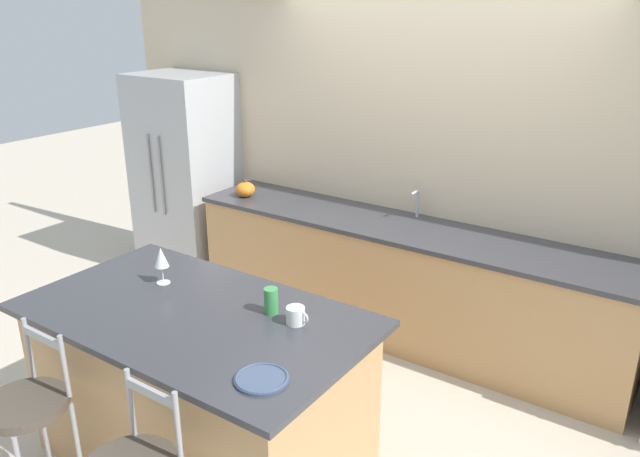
% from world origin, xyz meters
% --- Properties ---
extents(ground_plane, '(18.00, 18.00, 0.00)m').
position_xyz_m(ground_plane, '(0.00, 0.00, 0.00)').
color(ground_plane, beige).
extents(wall_back, '(6.00, 0.07, 2.70)m').
position_xyz_m(wall_back, '(0.00, 0.72, 1.35)').
color(wall_back, beige).
rests_on(wall_back, ground_plane).
extents(back_counter, '(3.41, 0.70, 0.90)m').
position_xyz_m(back_counter, '(0.00, 0.39, 0.45)').
color(back_counter, tan).
rests_on(back_counter, ground_plane).
extents(sink_faucet, '(0.02, 0.13, 0.22)m').
position_xyz_m(sink_faucet, '(0.00, 0.59, 1.04)').
color(sink_faucet, '#ADAFB5').
rests_on(sink_faucet, back_counter).
extents(kitchen_island, '(1.85, 1.05, 0.94)m').
position_xyz_m(kitchen_island, '(-0.24, -1.51, 0.47)').
color(kitchen_island, tan).
rests_on(kitchen_island, ground_plane).
extents(refrigerator, '(0.83, 0.70, 1.85)m').
position_xyz_m(refrigerator, '(-2.22, 0.36, 0.92)').
color(refrigerator, '#ADAFB5').
rests_on(refrigerator, ground_plane).
extents(bar_stool_near, '(0.40, 0.40, 1.02)m').
position_xyz_m(bar_stool_near, '(-0.62, -2.26, 0.56)').
color(bar_stool_near, '#99999E').
rests_on(bar_stool_near, ground_plane).
extents(dinner_plate, '(0.24, 0.24, 0.02)m').
position_xyz_m(dinner_plate, '(0.44, -1.79, 0.95)').
color(dinner_plate, '#425170').
rests_on(dinner_plate, kitchen_island).
extents(wine_glass, '(0.08, 0.08, 0.22)m').
position_xyz_m(wine_glass, '(-0.63, -1.36, 1.10)').
color(wine_glass, white).
rests_on(wine_glass, kitchen_island).
extents(coffee_mug, '(0.13, 0.09, 0.09)m').
position_xyz_m(coffee_mug, '(0.27, -1.31, 0.99)').
color(coffee_mug, white).
rests_on(coffee_mug, kitchen_island).
extents(tumbler_cup, '(0.07, 0.07, 0.14)m').
position_xyz_m(tumbler_cup, '(0.10, -1.29, 1.01)').
color(tumbler_cup, '#3D934C').
rests_on(tumbler_cup, kitchen_island).
extents(pumpkin_decoration, '(0.16, 0.16, 0.15)m').
position_xyz_m(pumpkin_decoration, '(-1.42, 0.26, 0.96)').
color(pumpkin_decoration, orange).
rests_on(pumpkin_decoration, back_counter).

